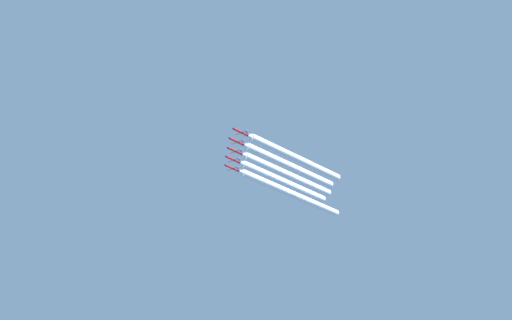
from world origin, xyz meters
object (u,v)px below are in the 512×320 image
Objects in this scene: jet_lead at (240,132)px; jet_third_echelon at (234,151)px; jet_second_echelon at (236,141)px; jet_fourth_echelon at (233,159)px; jet_fifth_echelon at (232,168)px.

jet_third_echelon is (15.52, -12.50, -1.91)m from jet_lead.
jet_third_echelon is at bearing -42.29° from jet_second_echelon.
jet_fifth_echelon is at bearing -44.44° from jet_fourth_echelon.
jet_fourth_echelon is (7.29, -6.44, -0.81)m from jet_third_echelon.
jet_lead reaches higher than jet_fourth_echelon.
jet_fifth_echelon is at bearing -42.74° from jet_second_echelon.
jet_second_echelon reaches higher than jet_fifth_echelon.
jet_fifth_echelon is (14.52, -13.53, -1.48)m from jet_third_echelon.
jet_third_echelon is 1.00× the size of jet_fourth_echelon.
jet_lead reaches higher than jet_fifth_echelon.
jet_third_echelon reaches higher than jet_fourth_echelon.
jet_second_echelon is 1.00× the size of jet_fourth_echelon.
jet_second_echelon is at bearing 138.11° from jet_fourth_echelon.
jet_lead is at bearing 144.76° from jet_second_echelon.
jet_second_echelon is at bearing 137.71° from jet_third_echelon.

